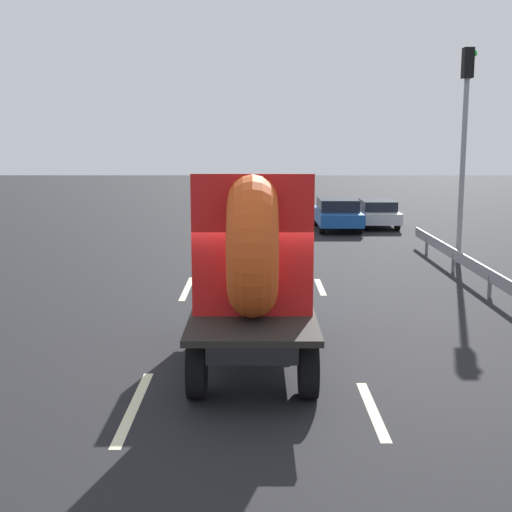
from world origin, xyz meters
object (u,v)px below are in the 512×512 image
at_px(distant_sedan, 340,213).
at_px(oncoming_car, 380,213).
at_px(flatbed_truck, 256,265).
at_px(traffic_light, 468,127).

distance_m(distant_sedan, oncoming_car, 2.11).
xyz_separation_m(flatbed_truck, oncoming_car, (5.40, 18.42, -1.08)).
bearing_deg(distant_sedan, traffic_light, -69.47).
height_order(flatbed_truck, distant_sedan, flatbed_truck).
height_order(flatbed_truck, traffic_light, traffic_light).
distance_m(flatbed_truck, traffic_light, 11.85).
relative_size(distant_sedan, oncoming_car, 1.13).
xyz_separation_m(distant_sedan, traffic_light, (2.95, -7.87, 3.52)).
bearing_deg(oncoming_car, distant_sedan, -152.98).
relative_size(distant_sedan, traffic_light, 0.63).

